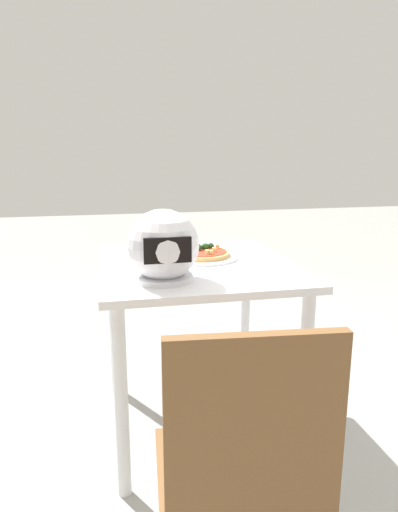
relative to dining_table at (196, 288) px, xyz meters
name	(u,v)px	position (x,y,z in m)	size (l,w,h in m)	color
ground_plane	(196,424)	(0.00, 0.00, -0.66)	(14.00, 14.00, 0.00)	#9E9E99
dining_table	(196,288)	(0.00, 0.00, 0.00)	(0.82, 0.88, 0.77)	white
pizza_plate	(202,257)	(-0.04, -0.08, 0.12)	(0.31, 0.31, 0.01)	white
pizza	(202,253)	(-0.05, -0.08, 0.14)	(0.25, 0.25, 0.05)	tan
motorcycle_helmet	(163,247)	(0.17, 0.23, 0.24)	(0.27, 0.27, 0.27)	silver
chair_far	(243,474)	(0.09, 0.98, -0.15)	(0.43, 0.43, 0.90)	brown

